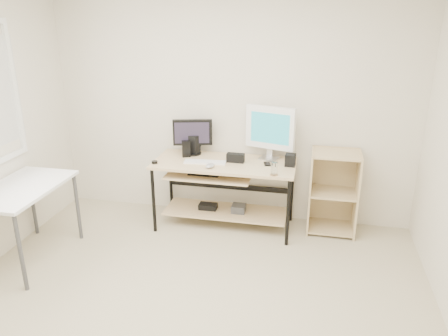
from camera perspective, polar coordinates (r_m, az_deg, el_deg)
room at (r=3.01m, az=-8.93°, el=1.19°), size 4.01×4.01×2.62m
desk at (r=4.70m, az=-0.24°, el=-1.61°), size 1.50×0.65×0.75m
side_table at (r=4.43m, az=-24.87°, el=-3.19°), size 0.60×1.00×0.75m
shelf_unit at (r=4.80m, az=14.06°, el=-2.91°), size 0.50×0.40×0.90m
black_monitor at (r=4.82m, az=-4.12°, el=4.38°), size 0.43×0.18×0.40m
white_imac at (r=4.64m, az=6.05°, el=5.05°), size 0.53×0.20×0.58m
keyboard at (r=4.60m, az=-2.50°, el=0.78°), size 0.45×0.16×0.02m
mouse at (r=4.45m, az=-1.83°, el=0.31°), size 0.11×0.14×0.04m
center_speaker at (r=4.61m, az=1.51°, el=1.34°), size 0.19×0.09×0.09m
speaker_left at (r=4.85m, az=-3.89°, el=3.11°), size 0.14×0.14×0.22m
speaker_right at (r=4.54m, az=8.66°, el=1.03°), size 0.11×0.11×0.12m
audio_controller at (r=4.78m, az=-4.97°, el=2.51°), size 0.11×0.09×0.18m
volume_puck at (r=4.64m, az=-9.05°, el=0.75°), size 0.06×0.06×0.03m
smartphone at (r=4.57m, az=5.67°, el=0.54°), size 0.09×0.13×0.01m
coaster at (r=4.29m, az=6.54°, el=-0.89°), size 0.09×0.09×0.01m
drinking_glass at (r=4.26m, az=6.58°, el=-0.07°), size 0.07×0.07×0.13m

